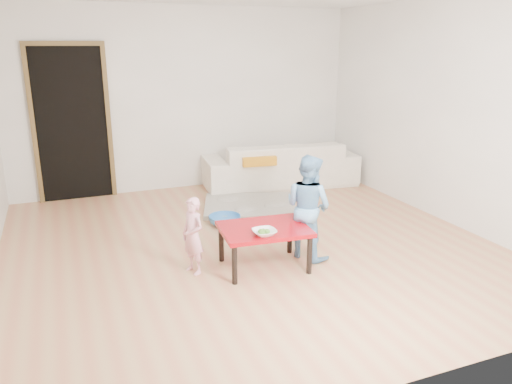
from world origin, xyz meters
TOP-DOWN VIEW (x-y plane):
  - floor at (0.00, 0.00)m, footprint 5.00×5.00m
  - back_wall at (0.00, 2.50)m, footprint 5.00×0.02m
  - right_wall at (2.50, 0.00)m, footprint 0.02×5.00m
  - doorway at (-1.60, 2.48)m, footprint 1.02×0.08m
  - sofa at (1.29, 2.05)m, footprint 2.37×1.13m
  - cushion at (0.80, 1.79)m, footprint 0.53×0.48m
  - red_table at (-0.06, -0.57)m, footprint 0.87×0.68m
  - bowl at (-0.14, -0.76)m, footprint 0.21×0.21m
  - broccoli at (-0.14, -0.76)m, footprint 0.12×0.12m
  - child_pink at (-0.72, -0.42)m, footprint 0.26×0.31m
  - child_blue at (0.44, -0.48)m, footprint 0.58×0.63m
  - basin at (-0.05, 0.67)m, footprint 0.38×0.38m
  - blanket at (0.47, 1.19)m, footprint 1.43×1.31m

SIDE VIEW (x-z plane):
  - floor at x=0.00m, z-range -0.01..0.01m
  - blanket at x=0.47m, z-range 0.00..0.06m
  - basin at x=-0.05m, z-range 0.00..0.12m
  - red_table at x=-0.06m, z-range 0.00..0.41m
  - sofa at x=1.29m, z-range 0.00..0.67m
  - child_pink at x=-0.72m, z-range 0.00..0.73m
  - bowl at x=-0.14m, z-range 0.41..0.46m
  - broccoli at x=-0.14m, z-range 0.41..0.47m
  - cushion at x=0.80m, z-range 0.44..0.57m
  - child_blue at x=0.44m, z-range 0.00..1.05m
  - doorway at x=-1.60m, z-range -0.03..2.08m
  - back_wall at x=0.00m, z-range 0.00..2.60m
  - right_wall at x=2.50m, z-range 0.00..2.60m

